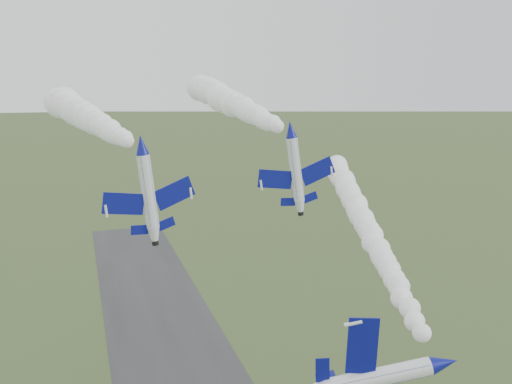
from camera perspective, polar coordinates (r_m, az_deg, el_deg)
The scene contains 6 objects.
jet_lead at distance 52.70m, azimuth 18.38°, elevation -15.98°, with size 6.48×13.63×11.16m.
smoke_trail_jet_lead at distance 90.34m, azimuth 10.51°, elevation -2.49°, with size 4.57×76.08×4.57m, color white, non-canonical shape.
jet_pair_left at distance 66.32m, azimuth -11.37°, elevation 4.67°, with size 11.16×13.22×3.32m.
smoke_trail_jet_pair_left at distance 94.59m, azimuth -16.63°, elevation 7.27°, with size 5.54×52.48×5.54m, color white, non-canonical shape.
jet_pair_right at distance 69.57m, azimuth 3.50°, elevation 6.28°, with size 9.85×11.94×3.11m.
smoke_trail_jet_pair_right at distance 102.42m, azimuth -2.70°, elevation 9.03°, with size 5.82×63.69×5.82m, color white, non-canonical shape.
Camera 1 is at (-15.58, -45.60, 52.88)m, focal length 40.00 mm.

